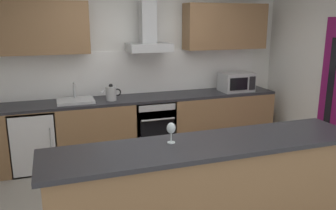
# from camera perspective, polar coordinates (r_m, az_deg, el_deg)

# --- Properties ---
(ground) EXTENTS (5.77, 4.80, 0.02)m
(ground) POSITION_cam_1_polar(r_m,az_deg,el_deg) (4.04, 2.19, -16.13)
(ground) COLOR gray
(wall_back) EXTENTS (5.77, 0.12, 2.60)m
(wall_back) POSITION_cam_1_polar(r_m,az_deg,el_deg) (5.41, -5.25, 6.28)
(wall_back) COLOR white
(wall_back) RESTS_ON ground
(backsplash_tile) EXTENTS (4.06, 0.02, 0.66)m
(backsplash_tile) POSITION_cam_1_polar(r_m,az_deg,el_deg) (5.35, -5.04, 5.45)
(backsplash_tile) COLOR white
(counter_back) EXTENTS (4.20, 0.60, 0.90)m
(counter_back) POSITION_cam_1_polar(r_m,az_deg,el_deg) (5.24, -4.03, -3.49)
(counter_back) COLOR olive
(counter_back) RESTS_ON ground
(counter_island) EXTENTS (2.81, 0.64, 0.99)m
(counter_island) POSITION_cam_1_polar(r_m,az_deg,el_deg) (3.17, 6.55, -14.57)
(counter_island) COLOR olive
(counter_island) RESTS_ON ground
(upper_cabinets) EXTENTS (4.14, 0.32, 0.70)m
(upper_cabinets) POSITION_cam_1_polar(r_m,az_deg,el_deg) (5.15, -4.76, 12.72)
(upper_cabinets) COLOR olive
(oven) EXTENTS (0.60, 0.62, 0.80)m
(oven) POSITION_cam_1_polar(r_m,az_deg,el_deg) (5.24, -2.69, -3.34)
(oven) COLOR slate
(oven) RESTS_ON ground
(refrigerator) EXTENTS (0.58, 0.60, 0.85)m
(refrigerator) POSITION_cam_1_polar(r_m,az_deg,el_deg) (5.06, -21.29, -5.34)
(refrigerator) COLOR white
(refrigerator) RESTS_ON ground
(microwave) EXTENTS (0.50, 0.38, 0.30)m
(microwave) POSITION_cam_1_polar(r_m,az_deg,el_deg) (5.62, 11.21, 3.78)
(microwave) COLOR #B7BABC
(microwave) RESTS_ON counter_back
(sink) EXTENTS (0.50, 0.40, 0.26)m
(sink) POSITION_cam_1_polar(r_m,az_deg,el_deg) (4.95, -15.07, 0.77)
(sink) COLOR silver
(sink) RESTS_ON counter_back
(kettle) EXTENTS (0.29, 0.15, 0.24)m
(kettle) POSITION_cam_1_polar(r_m,az_deg,el_deg) (4.94, -9.39, 1.96)
(kettle) COLOR #B7BABC
(kettle) RESTS_ON counter_back
(range_hood) EXTENTS (0.62, 0.45, 0.72)m
(range_hood) POSITION_cam_1_polar(r_m,az_deg,el_deg) (5.14, -3.28, 11.37)
(range_hood) COLOR #B7BABC
(wine_glass) EXTENTS (0.08, 0.08, 0.18)m
(wine_glass) POSITION_cam_1_polar(r_m,az_deg,el_deg) (2.90, 0.53, -3.98)
(wine_glass) COLOR silver
(wine_glass) RESTS_ON counter_island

